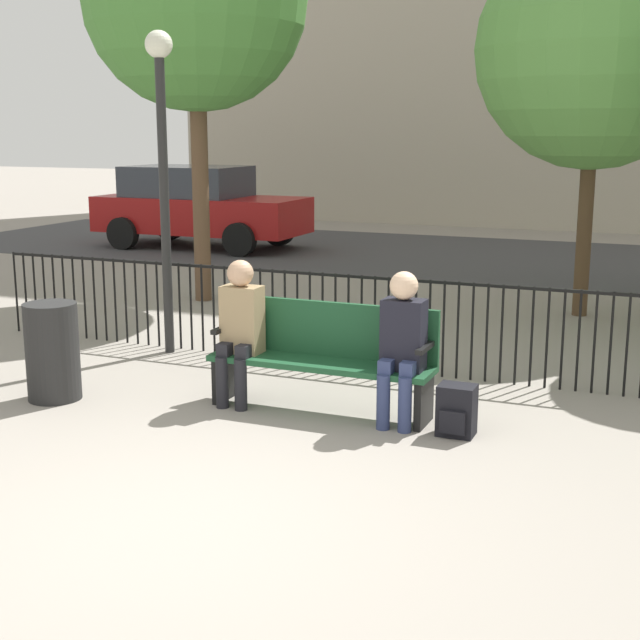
# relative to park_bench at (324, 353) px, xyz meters

# --- Properties ---
(ground_plane) EXTENTS (80.00, 80.00, 0.00)m
(ground_plane) POSITION_rel_park_bench_xyz_m (0.00, -2.40, -0.50)
(ground_plane) COLOR gray
(park_bench) EXTENTS (1.95, 0.45, 0.92)m
(park_bench) POSITION_rel_park_bench_xyz_m (0.00, 0.00, 0.00)
(park_bench) COLOR #194728
(park_bench) RESTS_ON ground
(seated_person_0) EXTENTS (0.34, 0.39, 1.27)m
(seated_person_0) POSITION_rel_park_bench_xyz_m (-0.73, -0.13, 0.22)
(seated_person_0) COLOR black
(seated_person_0) RESTS_ON ground
(seated_person_1) EXTENTS (0.34, 0.39, 1.26)m
(seated_person_1) POSITION_rel_park_bench_xyz_m (0.73, -0.13, 0.21)
(seated_person_1) COLOR navy
(seated_person_1) RESTS_ON ground
(backpack) EXTENTS (0.29, 0.26, 0.41)m
(backpack) POSITION_rel_park_bench_xyz_m (1.22, -0.22, -0.30)
(backpack) COLOR black
(backpack) RESTS_ON ground
(fence_railing) EXTENTS (9.01, 0.03, 0.95)m
(fence_railing) POSITION_rel_park_bench_xyz_m (-0.02, 1.38, 0.06)
(fence_railing) COLOR black
(fence_railing) RESTS_ON ground
(tree_0) EXTENTS (2.92, 2.92, 4.77)m
(tree_0) POSITION_rel_park_bench_xyz_m (1.56, 4.90, 2.80)
(tree_0) COLOR #4C3823
(tree_0) RESTS_ON ground
(lamp_post) EXTENTS (0.28, 0.28, 3.33)m
(lamp_post) POSITION_rel_park_bench_xyz_m (-2.29, 1.20, 1.73)
(lamp_post) COLOR black
(lamp_post) RESTS_ON ground
(street_surface) EXTENTS (24.00, 6.00, 0.01)m
(street_surface) POSITION_rel_park_bench_xyz_m (0.00, 9.60, -0.50)
(street_surface) COLOR #3D3D3F
(street_surface) RESTS_ON ground
(parked_car_0) EXTENTS (4.20, 1.94, 1.62)m
(parked_car_0) POSITION_rel_park_bench_xyz_m (-6.38, 8.83, 0.34)
(parked_car_0) COLOR maroon
(parked_car_0) RESTS_ON ground
(trash_bin) EXTENTS (0.47, 0.47, 0.87)m
(trash_bin) POSITION_rel_park_bench_xyz_m (-2.33, -0.65, -0.06)
(trash_bin) COLOR black
(trash_bin) RESTS_ON ground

